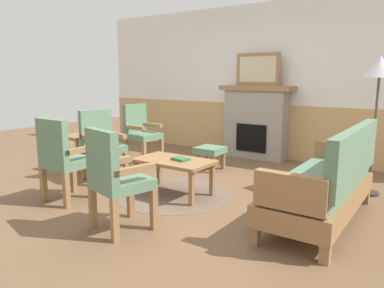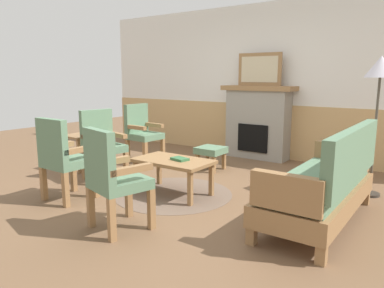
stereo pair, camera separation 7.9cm
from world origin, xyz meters
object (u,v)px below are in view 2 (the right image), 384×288
armchair_by_window_left (102,141)px  floor_lamp_by_couch (380,76)px  fireplace (258,122)px  armchair_front_center (113,175)px  book_on_table (180,159)px  coffee_table (173,164)px  footstool (211,152)px  couch (323,184)px  framed_picture (259,69)px  armchair_front_left (63,156)px  armchair_near_fireplace (142,131)px  side_table (81,142)px

armchair_by_window_left → floor_lamp_by_couch: (3.25, 1.42, 0.91)m
fireplace → armchair_front_center: fireplace is taller
book_on_table → floor_lamp_by_couch: bearing=35.5°
coffee_table → book_on_table: size_ratio=4.66×
footstool → floor_lamp_by_couch: size_ratio=0.24×
couch → armchair_by_window_left: same height
fireplace → framed_picture: framed_picture is taller
framed_picture → book_on_table: bearing=-86.3°
fireplace → book_on_table: bearing=-86.3°
framed_picture → floor_lamp_by_couch: 2.35m
armchair_by_window_left → armchair_front_left: bearing=-67.8°
coffee_table → armchair_near_fireplace: bearing=145.1°
book_on_table → armchair_near_fireplace: bearing=147.0°
framed_picture → side_table: size_ratio=1.45×
framed_picture → armchair_front_center: (0.29, -3.67, -1.02)m
coffee_table → footstool: size_ratio=2.40×
framed_picture → footstool: framed_picture is taller
framed_picture → armchair_by_window_left: bearing=-115.0°
couch → armchair_front_left: size_ratio=1.84×
couch → book_on_table: (-1.68, -0.13, 0.06)m
armchair_near_fireplace → fireplace: bearing=44.5°
footstool → armchair_by_window_left: bearing=-126.4°
coffee_table → footstool: bearing=102.1°
fireplace → coffee_table: 2.51m
coffee_table → armchair_front_left: size_ratio=0.98×
fireplace → footstool: fireplace is taller
armchair_near_fireplace → floor_lamp_by_couch: 3.65m
coffee_table → armchair_near_fireplace: armchair_near_fireplace is taller
couch → armchair_front_left: (-2.66, -1.08, 0.14)m
armchair_front_center → floor_lamp_by_couch: bearing=55.2°
framed_picture → couch: 3.20m
book_on_table → armchair_near_fireplace: size_ratio=0.21×
armchair_by_window_left → side_table: bearing=166.4°
framed_picture → footstool: bearing=-99.7°
couch → floor_lamp_by_couch: (0.22, 1.23, 1.05)m
framed_picture → floor_lamp_by_couch: size_ratio=0.48×
book_on_table → side_table: side_table is taller
book_on_table → footstool: size_ratio=0.51×
footstool → armchair_front_left: size_ratio=0.41×
footstool → armchair_by_window_left: armchair_by_window_left is taller
fireplace → floor_lamp_by_couch: size_ratio=0.77×
side_table → floor_lamp_by_couch: bearing=17.6°
couch → armchair_by_window_left: bearing=-176.4°
coffee_table → footstool: (-0.28, 1.28, -0.10)m
armchair_by_window_left → floor_lamp_by_couch: bearing=23.6°
fireplace → footstool: size_ratio=3.25×
couch → book_on_table: size_ratio=8.75×
armchair_front_left → armchair_near_fireplace: bearing=107.6°
fireplace → book_on_table: 2.49m
fireplace → armchair_front_center: (0.29, -3.67, -0.11)m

